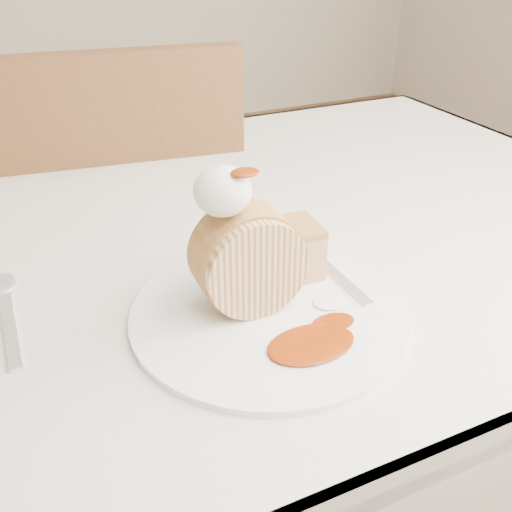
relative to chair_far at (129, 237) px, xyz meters
name	(u,v)px	position (x,y,z in m)	size (l,w,h in m)	color
table	(199,282)	(0.02, -0.41, 0.13)	(1.40, 0.90, 0.75)	silver
chair_far	(129,237)	(0.00, 0.00, 0.00)	(0.50, 0.50, 0.94)	brown
plate	(268,312)	(0.02, -0.64, 0.22)	(0.30, 0.30, 0.01)	white
roulade_slice	(249,260)	(0.01, -0.62, 0.28)	(0.11, 0.11, 0.06)	beige
cake_chunk	(289,253)	(0.07, -0.58, 0.25)	(0.07, 0.06, 0.06)	#BC8147
whipped_cream	(223,191)	(-0.02, -0.61, 0.36)	(0.06, 0.06, 0.05)	silver
caramel_drizzle	(245,166)	(0.00, -0.63, 0.39)	(0.03, 0.02, 0.01)	maroon
caramel_pool	(311,344)	(0.03, -0.71, 0.22)	(0.09, 0.06, 0.00)	maroon
fork	(338,276)	(0.12, -0.61, 0.22)	(0.02, 0.18, 0.00)	silver
spoon	(10,329)	(-0.24, -0.55, 0.22)	(0.03, 0.17, 0.00)	silver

